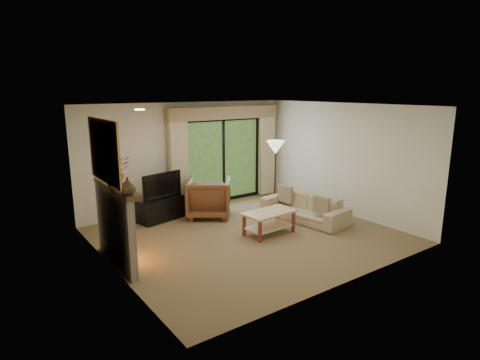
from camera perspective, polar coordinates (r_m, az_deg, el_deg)
floor at (r=8.23m, az=1.23°, el=-7.87°), size 5.50×5.50×0.00m
ceiling at (r=7.70m, az=1.32°, el=10.53°), size 5.50×5.50×0.00m
wall_back at (r=9.94m, az=-7.40°, el=3.43°), size 5.00×0.00×5.00m
wall_front at (r=6.11m, az=15.48°, el=-2.95°), size 5.00×0.00×5.00m
wall_left at (r=6.63m, az=-18.13°, el=-1.87°), size 0.00×5.00×5.00m
wall_right at (r=9.73m, az=14.36°, el=2.93°), size 0.00×5.00×5.00m
fireplace at (r=7.02m, az=-17.35°, el=-6.25°), size 0.24×1.70×1.37m
mirror at (r=6.71m, az=-18.76°, el=3.92°), size 0.07×1.45×1.02m
sliding_door at (r=10.44m, az=-2.40°, el=2.86°), size 2.26×0.10×2.16m
curtain_left at (r=9.66m, az=-8.76°, el=2.51°), size 0.45×0.18×2.35m
curtain_right at (r=11.12m, az=3.75°, el=3.99°), size 0.45×0.18×2.35m
cornice at (r=10.22m, az=-2.18°, el=9.54°), size 3.20×0.24×0.32m
media_console at (r=9.25m, az=-11.25°, el=-4.04°), size 1.12×0.69×0.52m
tv at (r=9.11m, az=-11.40°, el=-0.71°), size 1.02×0.36×0.58m
armchair at (r=9.31m, az=-4.44°, el=-2.49°), size 1.36×1.37×0.90m
sofa at (r=9.18m, az=9.12°, el=-3.91°), size 1.06×2.08×0.58m
pillow_near at (r=8.69m, az=11.50°, el=-3.54°), size 0.15×0.39×0.38m
pillow_far at (r=9.47m, az=6.44°, el=-1.96°), size 0.16×0.41×0.40m
coffee_table at (r=8.25m, az=4.16°, el=-6.08°), size 1.10×0.65×0.48m
floor_lamp at (r=9.92m, az=5.01°, el=0.76°), size 0.58×0.58×1.68m
vase at (r=6.20m, az=-15.71°, el=-0.80°), size 0.30×0.30×0.26m
branches at (r=6.66m, az=-17.32°, el=1.08°), size 0.53×0.48×0.50m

